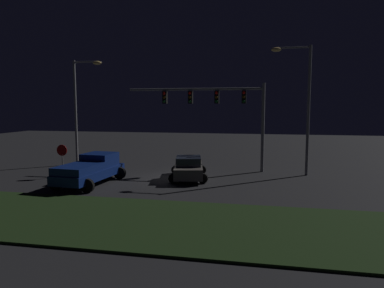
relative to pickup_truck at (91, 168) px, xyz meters
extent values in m
plane|color=black|center=(4.29, 2.79, -1.00)|extent=(80.00, 80.00, 0.00)
cube|color=black|center=(4.29, -6.40, -0.95)|extent=(26.96, 6.36, 0.10)
cube|color=navy|center=(-0.01, -0.17, -0.32)|extent=(2.41, 5.54, 0.55)
cube|color=navy|center=(0.08, 1.01, 0.38)|extent=(1.98, 2.04, 0.85)
cube|color=black|center=(0.08, 1.01, 0.50)|extent=(1.87, 1.65, 0.51)
cube|color=navy|center=(-0.10, -1.25, 0.18)|extent=(2.15, 3.16, 0.45)
cylinder|color=black|center=(-0.89, 1.85, -0.60)|extent=(0.80, 0.22, 0.80)
cylinder|color=black|center=(1.16, 1.69, -0.60)|extent=(0.80, 0.22, 0.80)
cylinder|color=black|center=(-1.19, -2.03, -0.60)|extent=(0.80, 0.22, 0.80)
cylinder|color=black|center=(0.86, -2.19, -0.60)|extent=(0.80, 0.22, 0.80)
cube|color=#514C47|center=(5.61, 2.75, -0.39)|extent=(2.62, 4.66, 0.70)
cube|color=black|center=(5.66, 2.50, 0.24)|extent=(1.96, 2.27, 0.55)
cylinder|color=black|center=(4.42, 4.04, -0.68)|extent=(0.64, 0.22, 0.64)
cylinder|color=black|center=(6.22, 4.39, -0.68)|extent=(0.64, 0.22, 0.64)
cylinder|color=black|center=(5.00, 1.10, -0.68)|extent=(0.64, 0.22, 0.64)
cylinder|color=black|center=(6.80, 1.46, -0.68)|extent=(0.64, 0.22, 0.64)
cylinder|color=slate|center=(10.43, 6.25, 2.25)|extent=(0.24, 0.24, 6.50)
cylinder|color=slate|center=(5.33, 6.25, 5.10)|extent=(10.20, 0.18, 0.18)
cube|color=black|center=(9.03, 6.25, 4.50)|extent=(0.32, 0.44, 0.95)
sphere|color=red|center=(9.03, 6.02, 4.80)|extent=(0.22, 0.22, 0.22)
sphere|color=#59380A|center=(9.03, 6.02, 4.50)|extent=(0.22, 0.22, 0.22)
sphere|color=#0C4719|center=(9.03, 6.02, 4.20)|extent=(0.22, 0.22, 0.22)
cube|color=black|center=(7.03, 6.25, 4.50)|extent=(0.32, 0.44, 0.95)
sphere|color=red|center=(7.03, 6.02, 4.80)|extent=(0.22, 0.22, 0.22)
sphere|color=#59380A|center=(7.03, 6.02, 4.50)|extent=(0.22, 0.22, 0.22)
sphere|color=#0C4719|center=(7.03, 6.02, 4.20)|extent=(0.22, 0.22, 0.22)
cube|color=black|center=(5.03, 6.25, 4.50)|extent=(0.32, 0.44, 0.95)
sphere|color=red|center=(5.03, 6.02, 4.80)|extent=(0.22, 0.22, 0.22)
sphere|color=#59380A|center=(5.03, 6.02, 4.50)|extent=(0.22, 0.22, 0.22)
sphere|color=#0C4719|center=(5.03, 6.02, 4.20)|extent=(0.22, 0.22, 0.22)
cube|color=black|center=(3.03, 6.25, 4.50)|extent=(0.32, 0.44, 0.95)
sphere|color=red|center=(3.03, 6.02, 4.80)|extent=(0.22, 0.22, 0.22)
sphere|color=#59380A|center=(3.03, 6.02, 4.50)|extent=(0.22, 0.22, 0.22)
sphere|color=#0C4719|center=(3.03, 6.02, 4.20)|extent=(0.22, 0.22, 0.22)
cylinder|color=slate|center=(-4.69, 6.61, 3.27)|extent=(0.20, 0.20, 8.53)
cylinder|color=slate|center=(-3.67, 6.61, 7.38)|extent=(2.04, 0.12, 0.12)
ellipsoid|color=#F9CC72|center=(-2.65, 6.61, 7.28)|extent=(0.70, 0.44, 0.30)
cylinder|color=slate|center=(13.49, 5.46, 3.48)|extent=(0.20, 0.20, 8.96)
cylinder|color=slate|center=(12.36, 5.46, 7.81)|extent=(2.26, 0.12, 0.12)
ellipsoid|color=#F9CC72|center=(11.23, 5.46, 7.71)|extent=(0.70, 0.44, 0.30)
cylinder|color=slate|center=(-2.93, 1.56, 0.10)|extent=(0.07, 0.07, 2.20)
cylinder|color=#B20C0F|center=(-2.93, 1.53, 0.85)|extent=(0.76, 0.03, 0.76)
camera|label=1|loc=(10.36, -19.88, 3.79)|focal=32.82mm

